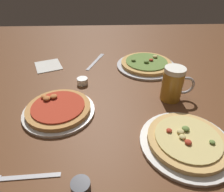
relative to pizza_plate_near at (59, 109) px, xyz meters
name	(u,v)px	position (x,y,z in m)	size (l,w,h in m)	color
ground_plane	(112,102)	(0.22, 0.08, -0.03)	(2.40, 2.40, 0.03)	brown
pizza_plate_near	(59,109)	(0.00, 0.00, 0.00)	(0.29, 0.29, 0.05)	silver
pizza_plate_far	(146,64)	(0.43, 0.40, 0.00)	(0.34, 0.34, 0.05)	#B2B2B7
pizza_plate_side	(187,141)	(0.46, -0.19, 0.00)	(0.31, 0.31, 0.05)	silver
beer_mug_dark	(173,84)	(0.48, 0.08, 0.06)	(0.14, 0.09, 0.15)	#B27A23
ramekin_sauce	(82,81)	(0.08, 0.22, 0.00)	(0.05, 0.05, 0.03)	white
ramekin_butter	(81,186)	(0.12, -0.33, 0.00)	(0.05, 0.05, 0.03)	#333338
napkin_folded	(48,65)	(-0.14, 0.43, -0.01)	(0.14, 0.16, 0.01)	silver
fork_spare	(21,177)	(-0.06, -0.29, -0.01)	(0.22, 0.03, 0.01)	silver
knife_spare	(96,61)	(0.14, 0.48, -0.01)	(0.11, 0.24, 0.01)	silver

